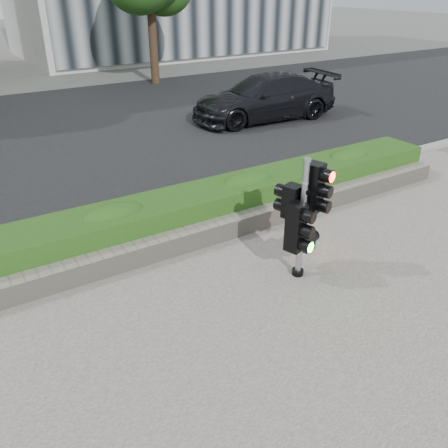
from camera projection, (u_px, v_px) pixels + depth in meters
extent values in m
plane|color=#51514C|center=(262.00, 303.00, 6.80)|extent=(120.00, 120.00, 0.00)
cube|color=#9E9389|center=(404.00, 425.00, 4.91)|extent=(16.00, 11.00, 0.03)
cube|color=black|center=(66.00, 132.00, 14.32)|extent=(60.00, 13.00, 0.02)
cube|color=gray|center=(165.00, 216.00, 9.14)|extent=(60.00, 0.25, 0.12)
cube|color=gray|center=(197.00, 236.00, 8.13)|extent=(12.00, 0.32, 0.34)
cube|color=#3F7C26|center=(179.00, 213.00, 8.55)|extent=(12.00, 1.00, 0.68)
cylinder|color=black|center=(153.00, 41.00, 20.23)|extent=(0.36, 0.36, 3.58)
cylinder|color=black|center=(298.00, 272.00, 7.37)|extent=(0.18, 0.18, 0.09)
cylinder|color=gray|center=(302.00, 221.00, 6.97)|extent=(0.09, 0.09, 1.86)
cylinder|color=gray|center=(307.00, 160.00, 6.53)|extent=(0.12, 0.12, 0.05)
cube|color=#FF1107|center=(314.00, 188.00, 6.87)|extent=(0.30, 0.30, 0.74)
cube|color=#14E51E|center=(296.00, 227.00, 6.81)|extent=(0.30, 0.30, 0.74)
cube|color=black|center=(292.00, 201.00, 6.99)|extent=(0.30, 0.30, 0.51)
cube|color=orange|center=(305.00, 241.00, 7.31)|extent=(0.30, 0.30, 0.27)
imported|color=black|center=(264.00, 97.00, 15.36)|extent=(5.00, 2.34, 1.41)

